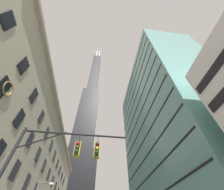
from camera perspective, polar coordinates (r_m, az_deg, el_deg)
station_building at (r=38.57m, az=-37.64°, el=-24.33°), size 15.97×64.58×24.06m
dark_skyscraper at (r=112.05m, az=-11.48°, el=-14.92°), size 22.61×22.61×211.06m
glass_office_midrise at (r=44.50m, az=21.71°, el=-12.30°), size 16.21×38.65×51.28m
traffic_signal_mast at (r=10.14m, az=-22.14°, el=-24.33°), size 7.57×0.63×7.57m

